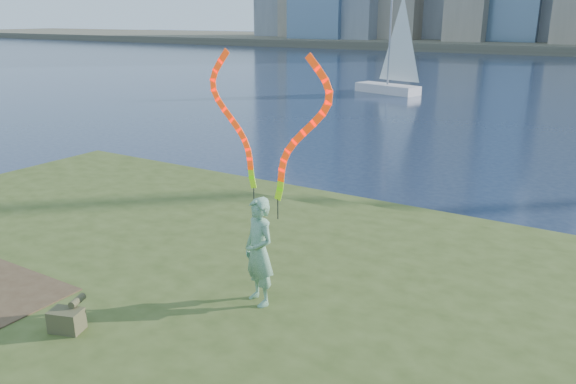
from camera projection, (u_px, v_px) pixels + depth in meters
The scene contains 5 objects.
ground at pixel (185, 300), 10.30m from camera, with size 320.00×320.00×0.00m, color #192640.
grassy_knoll at pixel (80, 344), 8.33m from camera, with size 20.00×18.00×0.80m.
woman_with_ribbons at pixel (260, 216), 8.19m from camera, with size 1.89×0.88×4.05m.
canvas_bag at pixel (67, 319), 7.78m from camera, with size 0.51×0.57×0.42m.
sailboat at pixel (391, 75), 37.47m from camera, with size 4.83×2.67×7.31m.
Camera 1 is at (6.47, -6.84, 4.99)m, focal length 35.00 mm.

